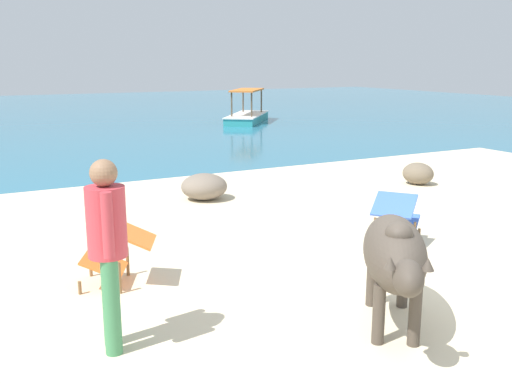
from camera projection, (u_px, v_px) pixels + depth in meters
The scene contains 9 objects.
sand_beach at pixel (406, 296), 6.04m from camera, with size 18.00×14.00×0.04m, color beige.
water_surface at pixel (54, 118), 25.01m from camera, with size 60.00×36.00×0.03m, color teal.
cow at pixel (395, 255), 5.17m from camera, with size 1.37×1.73×1.04m.
deck_chair_near at pixel (396, 216), 7.63m from camera, with size 0.93×0.89×0.68m.
deck_chair_far at pixel (118, 250), 6.23m from camera, with size 0.92×0.80×0.68m.
person_standing at pixel (107, 241), 4.70m from camera, with size 0.32×0.50×1.62m.
shore_rock_large at pixel (204, 187), 10.12m from camera, with size 0.80×0.75×0.46m, color gray.
shore_rock_small at pixel (418, 174), 11.35m from camera, with size 0.61×0.49×0.43m, color #756651.
boat_teal at pixel (247, 115), 23.05m from camera, with size 3.18×3.60×1.29m.
Camera 1 is at (-4.03, -4.26, 2.42)m, focal length 40.76 mm.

